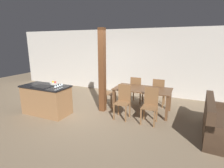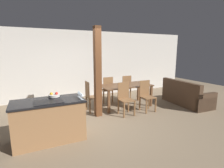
# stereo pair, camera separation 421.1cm
# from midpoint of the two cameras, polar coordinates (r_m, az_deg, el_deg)

# --- Properties ---
(ground_plane) EXTENTS (16.00, 16.00, 0.00)m
(ground_plane) POSITION_cam_midpoint_polar(r_m,az_deg,el_deg) (4.84, 15.58, -11.88)
(ground_plane) COLOR #847056
(wall_back) EXTENTS (11.20, 0.08, 2.70)m
(wall_back) POSITION_cam_midpoint_polar(r_m,az_deg,el_deg) (7.15, 19.65, 7.23)
(wall_back) COLOR silver
(wall_back) RESTS_ON ground_plane
(kitchen_island) EXTENTS (1.45, 0.73, 0.90)m
(kitchen_island) POSITION_cam_midpoint_polar(r_m,az_deg,el_deg) (4.48, -1.34, -7.26)
(kitchen_island) COLOR #9E7047
(kitchen_island) RESTS_ON ground_plane
(fruit_bowl) EXTENTS (0.25, 0.25, 0.10)m
(fruit_bowl) POSITION_cam_midpoint_polar(r_m,az_deg,el_deg) (4.46, 1.58, -0.82)
(fruit_bowl) COLOR silver
(fruit_bowl) RESTS_ON kitchen_island
(wine_glass_near) EXTENTS (0.07, 0.07, 0.14)m
(wine_glass_near) POSITION_cam_midpoint_polar(r_m,az_deg,el_deg) (3.82, 5.59, -2.24)
(wine_glass_near) COLOR silver
(wine_glass_near) RESTS_ON kitchen_island
(wine_glass_middle) EXTENTS (0.07, 0.07, 0.14)m
(wine_glass_middle) POSITION_cam_midpoint_polar(r_m,az_deg,el_deg) (3.90, 6.01, -1.92)
(wine_glass_middle) COLOR silver
(wine_glass_middle) RESTS_ON kitchen_island
(wine_glass_far) EXTENTS (0.07, 0.07, 0.14)m
(wine_glass_far) POSITION_cam_midpoint_polar(r_m,az_deg,el_deg) (3.98, 6.41, -1.60)
(wine_glass_far) COLOR silver
(wine_glass_far) RESTS_ON kitchen_island
(wine_glass_end) EXTENTS (0.07, 0.07, 0.14)m
(wine_glass_end) POSITION_cam_midpoint_polar(r_m,az_deg,el_deg) (4.07, 6.79, -1.30)
(wine_glass_end) COLOR silver
(wine_glass_end) RESTS_ON kitchen_island
(dining_table) EXTENTS (1.74, 0.92, 0.75)m
(dining_table) POSITION_cam_midpoint_polar(r_m,az_deg,el_deg) (5.39, 32.07, -3.48)
(dining_table) COLOR brown
(dining_table) RESTS_ON ground_plane
(dining_chair_near_left) EXTENTS (0.40, 0.40, 0.97)m
(dining_chair_near_left) POSITION_cam_midpoint_polar(r_m,az_deg,el_deg) (4.73, 28.21, -7.01)
(dining_chair_near_left) COLOR brown
(dining_chair_near_left) RESTS_ON ground_plane
(dining_chair_near_right) EXTENTS (0.40, 0.40, 0.97)m
(dining_chair_near_right) POSITION_cam_midpoint_polar(r_m,az_deg,el_deg) (4.87, 37.46, -7.69)
(dining_chair_near_right) COLOR brown
(dining_chair_near_right) RESTS_ON ground_plane
(dining_chair_far_left) EXTENTS (0.40, 0.40, 0.97)m
(dining_chair_far_left) POSITION_cam_midpoint_polar(r_m,az_deg,el_deg) (6.03, 27.41, -2.72)
(dining_chair_far_left) COLOR brown
(dining_chair_far_left) RESTS_ON ground_plane
(dining_chair_far_right) EXTENTS (0.40, 0.40, 0.97)m
(dining_chair_far_right) POSITION_cam_midpoint_polar(r_m,az_deg,el_deg) (6.14, 34.69, -3.37)
(dining_chair_far_right) COLOR brown
(dining_chair_far_right) RESTS_ON ground_plane
(dining_chair_head_end) EXTENTS (0.40, 0.40, 0.97)m
(dining_chair_head_end) POSITION_cam_midpoint_polar(r_m,az_deg,el_deg) (5.38, 18.65, -3.74)
(dining_chair_head_end) COLOR brown
(dining_chair_head_end) RESTS_ON ground_plane
(couch) EXTENTS (0.91, 1.78, 0.87)m
(couch) POSITION_cam_midpoint_polar(r_m,az_deg,el_deg) (5.54, 54.69, -10.80)
(couch) COLOR #473323
(couch) RESTS_ON ground_plane
(timber_post) EXTENTS (0.18, 0.18, 2.58)m
(timber_post) POSITION_cam_midpoint_polar(r_m,az_deg,el_deg) (4.77, 19.67, 3.69)
(timber_post) COLOR brown
(timber_post) RESTS_ON ground_plane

